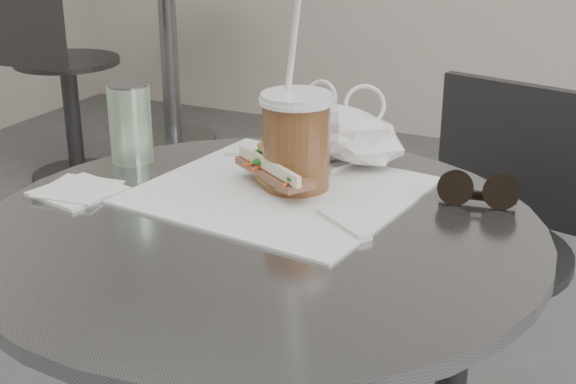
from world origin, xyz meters
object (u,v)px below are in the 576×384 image
at_px(banh_mi, 275,169).
at_px(chair_far, 467,305).
at_px(sunglasses, 478,192).
at_px(bg_chair, 63,98).
at_px(iced_coffee, 296,140).
at_px(drink_can, 130,123).
at_px(bg_table, 169,45).

bearing_deg(banh_mi, chair_far, 100.30).
bearing_deg(chair_far, sunglasses, 115.30).
relative_size(bg_chair, iced_coffee, 2.53).
distance_m(banh_mi, sunglasses, 0.29).
bearing_deg(iced_coffee, drink_can, 179.62).
distance_m(bg_chair, drink_can, 2.05).
bearing_deg(sunglasses, iced_coffee, -178.75).
relative_size(bg_chair, banh_mi, 3.96).
height_order(banh_mi, sunglasses, banh_mi).
height_order(banh_mi, drink_can, drink_can).
bearing_deg(drink_can, iced_coffee, -0.38).
relative_size(sunglasses, drink_can, 0.89).
bearing_deg(bg_table, bg_chair, -98.54).
bearing_deg(sunglasses, bg_table, 122.62).
bearing_deg(drink_can, bg_table, 122.17).
bearing_deg(banh_mi, sunglasses, 47.34).
xyz_separation_m(bg_chair, sunglasses, (1.94, -1.38, 0.41)).
xyz_separation_m(bg_table, bg_chair, (-0.09, -0.63, -0.11)).
distance_m(sunglasses, drink_can, 0.55).
distance_m(bg_table, drink_can, 2.46).
relative_size(iced_coffee, drink_can, 2.42).
distance_m(chair_far, sunglasses, 0.58).
distance_m(bg_chair, sunglasses, 2.42).
bearing_deg(chair_far, bg_table, -28.10).
bearing_deg(drink_can, bg_chair, 134.20).
distance_m(iced_coffee, drink_can, 0.29).
relative_size(bg_table, drink_can, 5.75).
relative_size(bg_table, chair_far, 0.94).
height_order(bg_chair, drink_can, drink_can).
height_order(chair_far, banh_mi, banh_mi).
bearing_deg(bg_chair, drink_can, -46.18).
height_order(bg_table, iced_coffee, iced_coffee).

